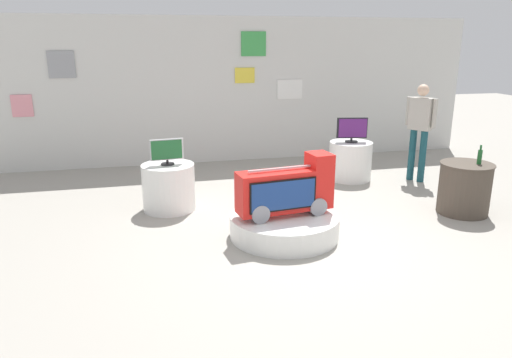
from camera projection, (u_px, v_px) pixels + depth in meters
ground_plane at (311, 240)px, 6.08m from camera, size 30.00×30.00×0.00m
back_wall_display at (240, 90)px, 9.84m from camera, size 10.13×0.13×2.93m
main_display_pedestal at (284, 225)px, 6.17m from camera, size 1.41×1.41×0.29m
novelty_firetruck_tv at (287, 191)px, 6.04m from camera, size 1.27×0.52×0.78m
display_pedestal_left_rear at (350, 161)px, 8.69m from camera, size 0.77×0.77×0.70m
tv_on_left_rear at (352, 129)px, 8.52m from camera, size 0.54×0.23×0.44m
display_pedestal_center_rear at (169, 187)px, 7.11m from camera, size 0.78×0.78×0.70m
tv_on_center_rear at (167, 151)px, 6.96m from camera, size 0.49×0.20×0.38m
side_table_round at (464, 188)px, 6.95m from camera, size 0.75×0.75×0.75m
bottle_on_side_table at (480, 156)px, 6.79m from camera, size 0.06×0.06×0.28m
shopper_browsing_near_truck at (420, 125)px, 8.41m from camera, size 0.38×0.48×1.73m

